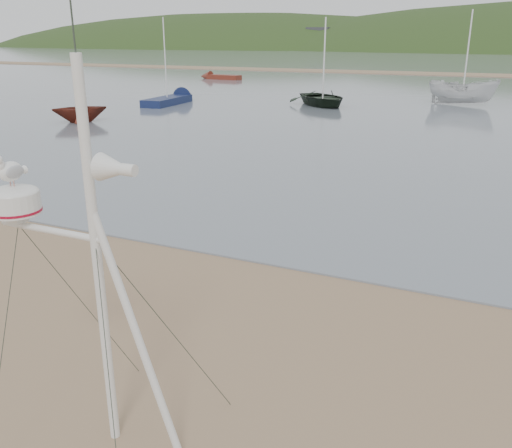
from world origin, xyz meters
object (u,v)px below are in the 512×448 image
at_px(dinghy_red_far, 215,77).
at_px(boat_dark, 324,68).
at_px(boat_red, 78,95).
at_px(sailboat_blue_near, 178,98).
at_px(mast_rig, 98,343).
at_px(boat_white, 465,70).

bearing_deg(dinghy_red_far, boat_dark, -45.21).
distance_m(boat_red, sailboat_blue_near, 10.81).
xyz_separation_m(boat_red, sailboat_blue_near, (-0.39, 10.73, -1.21)).
bearing_deg(sailboat_blue_near, mast_rig, -58.79).
bearing_deg(mast_rig, boat_red, 132.50).
bearing_deg(boat_red, boat_dark, 92.90).
height_order(boat_dark, boat_white, boat_dark).
relative_size(boat_white, dinghy_red_far, 0.89).
xyz_separation_m(boat_red, boat_white, (18.77, 17.58, 0.89)).
height_order(boat_white, dinghy_red_far, boat_white).
height_order(boat_white, sailboat_blue_near, sailboat_blue_near).
bearing_deg(boat_white, dinghy_red_far, 64.17).
xyz_separation_m(mast_rig, boat_dark, (-8.02, 32.66, 1.27)).
height_order(boat_dark, sailboat_blue_near, sailboat_blue_near).
height_order(mast_rig, boat_dark, mast_rig).
height_order(mast_rig, dinghy_red_far, mast_rig).
bearing_deg(mast_rig, boat_white, 88.88).
bearing_deg(boat_red, mast_rig, -6.90).
bearing_deg(boat_dark, sailboat_blue_near, 148.90).
bearing_deg(boat_white, boat_red, 135.06).
bearing_deg(dinghy_red_far, sailboat_blue_near, -67.88).
bearing_deg(dinghy_red_far, boat_white, -27.77).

